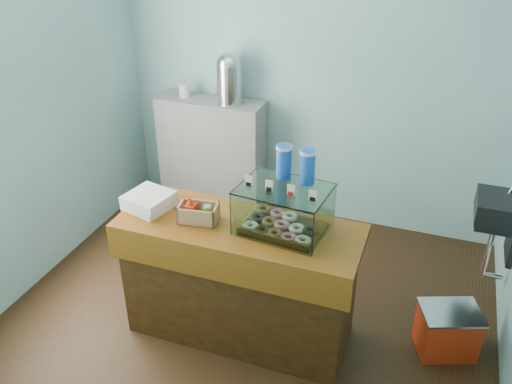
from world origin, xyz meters
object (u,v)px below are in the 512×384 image
at_px(counter, 240,280).
at_px(display_case, 285,205).
at_px(red_cooler, 447,330).
at_px(coffee_urn, 229,77).

bearing_deg(counter, display_case, 15.38).
height_order(counter, red_cooler, counter).
height_order(display_case, red_cooler, display_case).
relative_size(counter, red_cooler, 3.42).
xyz_separation_m(display_case, coffee_urn, (-0.98, 1.48, 0.27)).
xyz_separation_m(coffee_urn, red_cooler, (2.09, -1.26, -1.17)).
relative_size(counter, display_case, 2.72).
bearing_deg(red_cooler, coffee_urn, 128.20).
distance_m(counter, red_cooler, 1.45).
bearing_deg(coffee_urn, red_cooler, -31.07).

